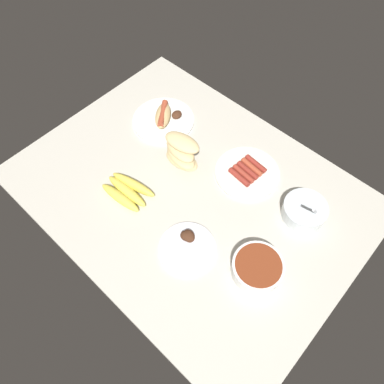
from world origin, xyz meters
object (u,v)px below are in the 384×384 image
(plate_sausages, at_px, (247,172))
(banana_bunch, at_px, (127,191))
(plate_grilled_meat, at_px, (187,245))
(bowl_coleslaw, at_px, (305,210))
(bread_stack, at_px, (181,152))
(bowl_chili, at_px, (257,268))
(plate_hotdog_assembled, at_px, (164,118))

(plate_sausages, bearing_deg, banana_bunch, -125.93)
(plate_grilled_meat, bearing_deg, plate_sausages, 95.91)
(bowl_coleslaw, bearing_deg, bread_stack, -164.27)
(plate_grilled_meat, bearing_deg, banana_bunch, 179.01)
(banana_bunch, bearing_deg, plate_grilled_meat, -0.99)
(banana_bunch, xyz_separation_m, bowl_coleslaw, (0.50, 0.35, 0.01))
(bowl_chili, height_order, banana_bunch, bowl_chili)
(banana_bunch, bearing_deg, bowl_chili, 9.00)
(banana_bunch, relative_size, bowl_coleslaw, 1.22)
(bowl_chili, height_order, plate_grilled_meat, bowl_chili)
(bowl_chili, relative_size, bowl_coleslaw, 1.05)
(bowl_chili, relative_size, plate_grilled_meat, 0.86)
(plate_hotdog_assembled, bearing_deg, bowl_chili, -20.91)
(plate_sausages, xyz_separation_m, bowl_coleslaw, (0.25, -0.00, 0.02))
(bowl_chili, distance_m, banana_bunch, 0.52)
(bread_stack, xyz_separation_m, plate_grilled_meat, (0.24, -0.23, -0.06))
(bowl_chili, bearing_deg, plate_hotdog_assembled, 159.09)
(plate_grilled_meat, bearing_deg, bowl_coleslaw, 59.71)
(plate_grilled_meat, bearing_deg, bowl_chili, 21.81)
(bowl_chili, distance_m, bread_stack, 0.48)
(plate_grilled_meat, bearing_deg, plate_hotdog_assembled, 142.85)
(plate_sausages, relative_size, plate_grilled_meat, 1.28)
(bread_stack, xyz_separation_m, plate_hotdog_assembled, (-0.20, 0.11, -0.05))
(bowl_chili, bearing_deg, banana_bunch, -171.00)
(bowl_chili, xyz_separation_m, plate_grilled_meat, (-0.22, -0.09, -0.02))
(bowl_coleslaw, bearing_deg, plate_sausages, 178.91)
(banana_bunch, relative_size, plate_hotdog_assembled, 0.75)
(plate_sausages, bearing_deg, plate_hotdog_assembled, -176.83)
(bowl_chili, height_order, bowl_coleslaw, bowl_coleslaw)
(plate_sausages, bearing_deg, bread_stack, -147.37)
(plate_hotdog_assembled, bearing_deg, banana_bunch, -65.59)
(plate_hotdog_assembled, bearing_deg, bowl_coleslaw, 1.57)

